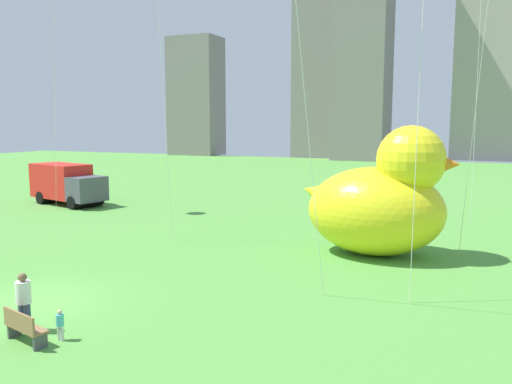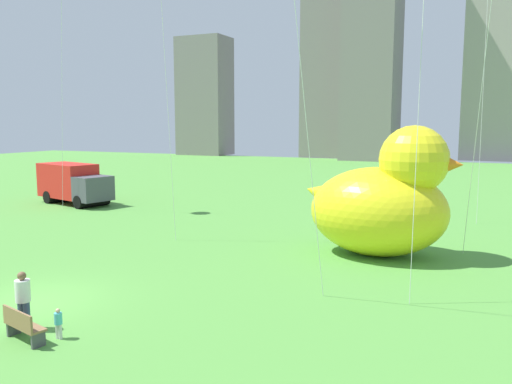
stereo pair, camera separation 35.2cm
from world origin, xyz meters
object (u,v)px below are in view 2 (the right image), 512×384
(person_child, at_px, (58,322))
(giant_inflatable_duck, at_px, (384,201))
(box_truck, at_px, (73,184))
(park_bench, at_px, (22,325))
(person_adult, at_px, (23,298))

(person_child, bearing_deg, giant_inflatable_duck, 63.44)
(person_child, xyz_separation_m, box_truck, (-16.63, 18.20, 0.98))
(box_truck, bearing_deg, park_bench, -49.67)
(park_bench, relative_size, person_adult, 0.90)
(park_bench, distance_m, person_adult, 0.99)
(box_truck, bearing_deg, person_adult, -49.86)
(person_adult, xyz_separation_m, giant_inflatable_duck, (7.61, 12.44, 1.49))
(park_bench, xyz_separation_m, person_child, (0.73, 0.53, 0.00))
(park_bench, distance_m, box_truck, 24.59)
(park_bench, bearing_deg, person_adult, 135.37)
(person_adult, bearing_deg, person_child, -3.55)
(park_bench, xyz_separation_m, person_adult, (-0.62, 0.61, 0.46))
(park_bench, height_order, person_adult, person_adult)
(giant_inflatable_duck, distance_m, box_truck, 23.60)
(person_adult, distance_m, box_truck, 23.70)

